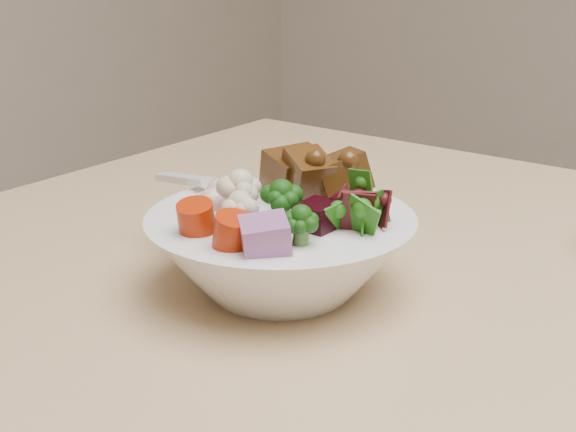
% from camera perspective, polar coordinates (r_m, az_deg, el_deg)
% --- Properties ---
extents(food_bowl, '(0.22, 0.22, 0.12)m').
position_cam_1_polar(food_bowl, '(0.65, -0.33, -2.27)').
color(food_bowl, white).
rests_on(food_bowl, dining_table).
extents(soup_spoon, '(0.11, 0.06, 0.02)m').
position_cam_1_polar(soup_spoon, '(0.70, -5.72, 1.58)').
color(soup_spoon, white).
rests_on(soup_spoon, food_bowl).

